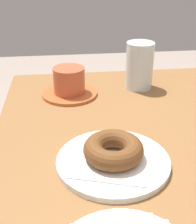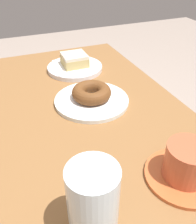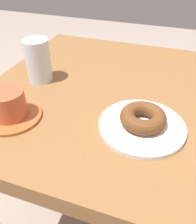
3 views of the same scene
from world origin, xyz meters
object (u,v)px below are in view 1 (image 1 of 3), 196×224
Objects in this scene: coffee_cup at (69,83)px; water_glass at (139,66)px; plate_chocolate_ring at (113,161)px; donut_chocolate_ring at (113,149)px.

water_glass is at bearing -81.31° from coffee_cup.
donut_chocolate_ring reaches higher than plate_chocolate_ring.
donut_chocolate_ring is 0.34m from coffee_cup.
water_glass is (0.36, -0.14, 0.06)m from plate_chocolate_ring.
donut_chocolate_ring is 0.39m from water_glass.
donut_chocolate_ring is 0.84× the size of water_glass.
plate_chocolate_ring is at bearing -168.11° from coffee_cup.
plate_chocolate_ring is at bearing 0.00° from donut_chocolate_ring.
water_glass is at bearing -20.36° from plate_chocolate_ring.
plate_chocolate_ring is 1.40× the size of coffee_cup.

